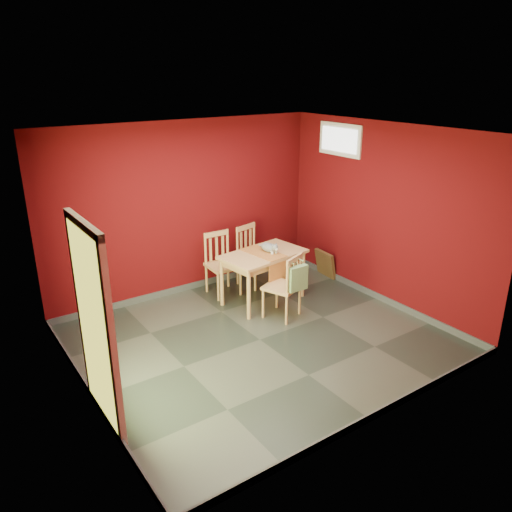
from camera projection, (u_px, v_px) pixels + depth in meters
ground at (260, 340)px, 6.64m from camera, size 4.50×4.50×0.00m
room_shell at (260, 336)px, 6.63m from camera, size 4.50×4.50×4.50m
doorway at (94, 321)px, 4.75m from camera, size 0.06×1.01×2.13m
window at (340, 140)px, 7.78m from camera, size 0.05×0.90×0.50m
outlet_plate at (269, 253)px, 8.92m from camera, size 0.08×0.02×0.12m
dining_table at (263, 259)px, 7.53m from camera, size 1.35×0.90×0.79m
table_runner at (268, 259)px, 7.42m from camera, size 0.44×0.76×0.37m
chair_far_left at (222, 263)px, 7.88m from camera, size 0.48×0.48×1.00m
chair_far_right at (252, 255)px, 8.23m from camera, size 0.55×0.55×0.99m
chair_near at (285, 285)px, 7.09m from camera, size 0.59×0.59×0.97m
tote_bag at (298, 278)px, 6.90m from camera, size 0.30×0.18×0.42m
cat at (269, 246)px, 7.53m from camera, size 0.28×0.40×0.18m
picture_frame at (325, 264)px, 8.61m from camera, size 0.19×0.47×0.46m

